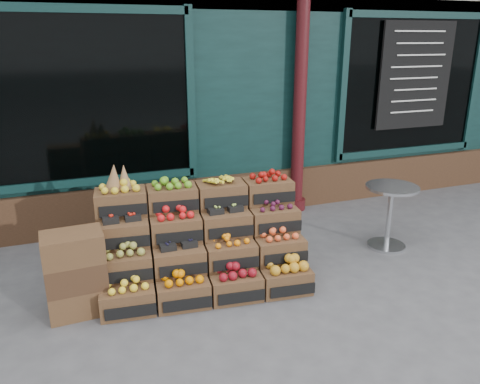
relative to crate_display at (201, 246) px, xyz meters
name	(u,v)px	position (x,y,z in m)	size (l,w,h in m)	color
ground	(282,288)	(0.73, -0.44, -0.40)	(60.00, 60.00, 0.00)	#4B4B4E
shop_facade	(167,41)	(0.73, 4.68, 2.00)	(12.00, 6.24, 4.80)	black
crate_display	(201,246)	(0.00, 0.00, 0.00)	(2.16, 1.22, 1.29)	#533721
spare_crates	(76,274)	(-1.25, -0.17, 0.00)	(0.55, 0.39, 0.80)	#533721
bistro_table	(390,209)	(2.37, 0.02, 0.09)	(0.63, 0.63, 0.79)	silver
shopkeeper	(114,137)	(-0.55, 2.53, 0.71)	(0.81, 0.53, 2.21)	#1E6B32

